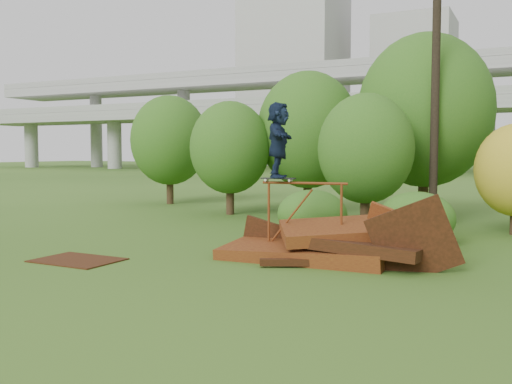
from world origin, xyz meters
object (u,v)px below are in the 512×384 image
at_px(skater, 278,140).
at_px(utility_pole, 435,86).
at_px(scrap_pile, 331,244).
at_px(flat_plate, 77,260).

bearing_deg(skater, utility_pole, -38.23).
distance_m(scrap_pile, utility_pole, 8.50).
xyz_separation_m(scrap_pile, skater, (-1.36, -0.04, 2.51)).
distance_m(skater, utility_pole, 7.89).
bearing_deg(utility_pole, scrap_pile, -99.82).
xyz_separation_m(skater, utility_pole, (2.60, 7.19, 1.92)).
bearing_deg(scrap_pile, skater, -178.17).
distance_m(scrap_pile, skater, 2.86).
bearing_deg(flat_plate, scrap_pile, 27.61).
relative_size(skater, flat_plate, 0.95).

